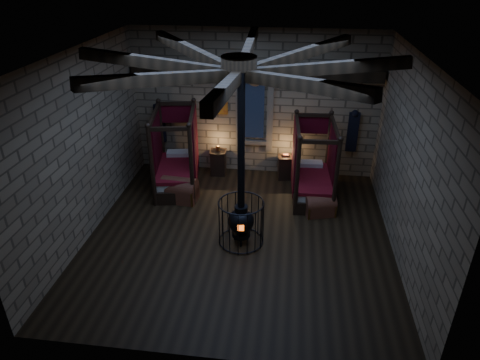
# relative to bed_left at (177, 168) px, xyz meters

# --- Properties ---
(room) EXTENTS (7.02, 7.02, 4.29)m
(room) POSITION_rel_bed_left_xyz_m (2.06, -2.16, 3.20)
(room) COLOR black
(room) RESTS_ON ground
(bed_left) EXTENTS (1.43, 2.24, 2.19)m
(bed_left) POSITION_rel_bed_left_xyz_m (0.00, 0.00, 0.00)
(bed_left) COLOR black
(bed_left) RESTS_ON ground
(bed_right) EXTENTS (1.14, 2.03, 2.07)m
(bed_right) POSITION_rel_bed_left_xyz_m (3.76, -0.11, -0.03)
(bed_right) COLOR black
(bed_right) RESTS_ON ground
(trunk_left) EXTENTS (0.99, 0.68, 0.68)m
(trunk_left) POSITION_rel_bed_left_xyz_m (0.26, -0.81, -0.24)
(trunk_left) COLOR brown
(trunk_left) RESTS_ON ground
(trunk_right) EXTENTS (0.84, 0.65, 0.55)m
(trunk_right) POSITION_rel_bed_left_xyz_m (3.97, -1.05, -0.30)
(trunk_right) COLOR brown
(trunk_right) RESTS_ON ground
(nightstand_left) EXTENTS (0.49, 0.47, 0.92)m
(nightstand_left) POSITION_rel_bed_left_xyz_m (1.02, 0.86, -0.15)
(nightstand_left) COLOR black
(nightstand_left) RESTS_ON ground
(nightstand_right) EXTENTS (0.49, 0.47, 0.77)m
(nightstand_right) POSITION_rel_bed_left_xyz_m (3.02, 0.84, -0.18)
(nightstand_right) COLOR black
(nightstand_right) RESTS_ON ground
(stove) EXTENTS (1.04, 1.04, 4.05)m
(stove) POSITION_rel_bed_left_xyz_m (2.13, -2.49, 0.09)
(stove) COLOR black
(stove) RESTS_ON ground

